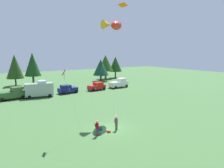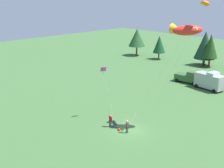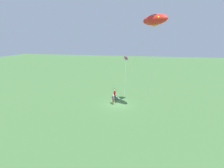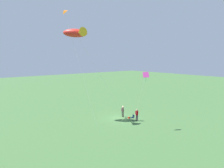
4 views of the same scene
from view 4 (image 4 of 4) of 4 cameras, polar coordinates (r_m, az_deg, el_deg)
ground_plane at (r=33.85m, az=2.28°, el=-8.90°), size 160.00×160.00×0.00m
person_kite_flyer at (r=34.24m, az=2.85°, el=-6.94°), size 0.54×0.40×1.74m
folding_chair at (r=32.81m, az=5.43°, el=-8.57°), size 0.59×0.59×0.82m
person_spectator at (r=32.51m, az=6.53°, el=-7.76°), size 0.59×0.36×1.74m
backpack_on_grass at (r=33.79m, az=4.45°, el=-8.75°), size 0.37×0.31×0.22m
kite_large_fish at (r=32.89m, az=-9.26°, el=13.05°), size 6.09×7.97×13.49m
kite_diamond_rainbow at (r=28.39m, az=8.74°, el=1.99°), size 2.49×0.89×7.40m
kite_delta_orange at (r=34.71m, az=-12.50°, el=17.90°), size 7.56×1.60×16.37m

